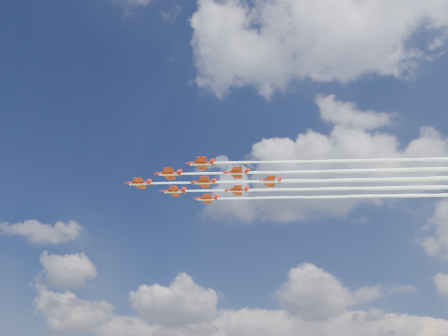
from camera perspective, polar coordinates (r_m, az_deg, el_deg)
The scene contains 6 objects.
jet_lead at distance 152.24m, azimuth 17.12°, elevation -1.51°, with size 142.47×60.99×2.32m.
jet_row2_port at distance 150.37m, azimuth 21.71°, elevation -0.26°, with size 142.47×60.99×2.32m.
jet_row2_starb at distance 160.81m, azimuth 20.41°, elevation -2.48°, with size 142.47×60.99×2.32m.
jet_row3_port at distance 149.57m, azimuth 26.39°, elevation 1.01°, with size 142.47×60.99×2.32m.
jet_row3_centre at distance 159.56m, azimuth 24.78°, elevation -1.31°, with size 142.47×60.99×2.32m.
jet_row3_starb at distance 169.90m, azimuth 23.36°, elevation -3.35°, with size 142.47×60.99×2.32m.
Camera 1 is at (65.77, -119.59, 4.00)m, focal length 35.00 mm.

